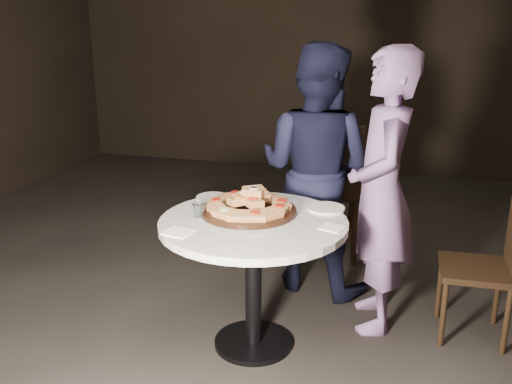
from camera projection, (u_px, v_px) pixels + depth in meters
floor at (258, 331)px, 3.14m from camera, size 7.00×7.00×0.00m
table at (253, 245)px, 2.85m from camera, size 1.09×1.09×0.70m
serving_board at (249, 211)px, 2.91m from camera, size 0.54×0.54×0.02m
focaccia_pile at (249, 202)px, 2.89m from camera, size 0.43×0.43×0.12m
plate_left at (213, 197)px, 3.13m from camera, size 0.21×0.21×0.01m
plate_right at (326, 208)px, 2.96m from camera, size 0.26×0.26×0.01m
water_glass at (199, 210)px, 2.85m from camera, size 0.09×0.09×0.07m
napkin_near at (179, 232)px, 2.65m from camera, size 0.14×0.14×0.01m
napkin_far at (333, 228)px, 2.70m from camera, size 0.13×0.13×0.01m
chair_far at (327, 182)px, 3.90m from camera, size 0.54×0.55×0.99m
chair_right at (493, 261)px, 2.97m from camera, size 0.39×0.37×0.77m
diner_navy at (315, 170)px, 3.47m from camera, size 0.87×0.76×1.53m
diner_teal at (382, 193)px, 3.02m from camera, size 0.46×0.62×1.53m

